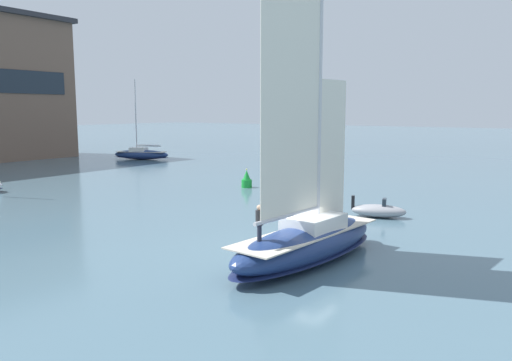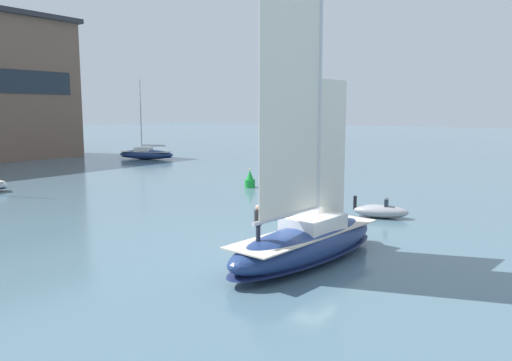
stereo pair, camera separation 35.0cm
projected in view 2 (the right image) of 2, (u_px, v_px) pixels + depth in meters
ground_plane at (307, 261)px, 24.04m from camera, size 400.00×400.00×0.00m
sailboat_main at (307, 238)px, 23.89m from camera, size 10.91×4.01×14.65m
sailboat_moored_mid_channel at (146, 154)px, 73.81m from camera, size 5.46×8.74×11.66m
motor_tender at (380, 211)px, 33.78m from camera, size 2.44×3.91×1.40m
channel_buoy at (250, 180)px, 46.96m from camera, size 0.98×0.98×1.79m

